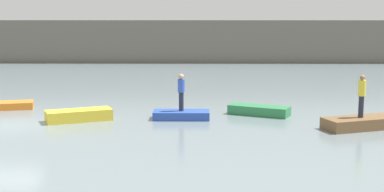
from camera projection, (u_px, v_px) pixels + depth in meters
ground_plane at (11, 125)px, 24.57m from camera, size 120.00×120.00×0.00m
embankment_wall at (109, 41)px, 51.85m from camera, size 80.00×1.20×3.94m
rowboat_orange at (5, 106)px, 28.47m from camera, size 2.95×1.70×0.36m
rowboat_yellow at (79, 115)px, 25.53m from camera, size 3.12×2.11×0.52m
rowboat_blue at (181, 115)px, 25.98m from camera, size 2.60×1.14×0.38m
rowboat_green at (259, 110)px, 26.92m from camera, size 3.05×2.10×0.45m
rowboat_brown at (360, 123)px, 23.88m from camera, size 3.44×2.28×0.49m
person_blue_shirt at (181, 90)px, 25.80m from camera, size 0.32×0.32×1.73m
person_yellow_shirt at (362, 94)px, 23.68m from camera, size 0.32×0.32×1.82m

